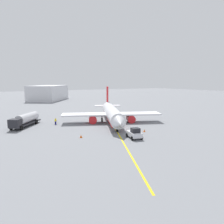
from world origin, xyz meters
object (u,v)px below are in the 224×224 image
Objects in this scene: fuel_tanker at (25,119)px; pushback_tug at (134,133)px; refueling_worker at (56,121)px; safety_cone_nose at (81,136)px; safety_cone_wingtip at (144,131)px; airplane at (112,113)px.

fuel_tanker reaches higher than pushback_tug.
safety_cone_nose is (15.58, 0.78, -0.52)m from refueling_worker.
pushback_tug is at bearing -57.76° from safety_cone_wingtip.
fuel_tanker is at bearing -131.69° from safety_cone_wingtip.
refueling_worker is (-5.30, -13.97, -1.74)m from airplane.
refueling_worker is (1.55, 7.13, -0.91)m from fuel_tanker.
pushback_tug is 10.72m from safety_cone_nose.
airplane is 15.04m from refueling_worker.
safety_cone_nose is (17.13, 7.91, -1.43)m from fuel_tanker.
fuel_tanker reaches higher than safety_cone_nose.
pushback_tug reaches higher than refueling_worker.
pushback_tug reaches higher than safety_cone_wingtip.
safety_cone_wingtip is at bearing 4.35° from airplane.
pushback_tug is (16.07, -4.20, -1.55)m from airplane.
refueling_worker is 3.01× the size of safety_cone_wingtip.
safety_cone_wingtip is at bearing 48.31° from fuel_tanker.
safety_cone_nose is (10.28, -13.19, -2.25)m from airplane.
airplane is 53.35× the size of safety_cone_wingtip.
refueling_worker is 23.49m from safety_cone_wingtip.
refueling_worker reaches higher than safety_cone_nose.
airplane reaches higher than pushback_tug.
fuel_tanker is 7.36m from refueling_worker.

